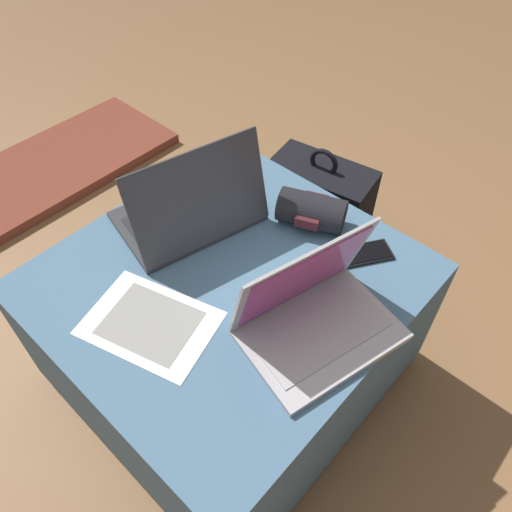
{
  "coord_description": "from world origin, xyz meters",
  "views": [
    {
      "loc": [
        -0.54,
        -0.59,
        1.43
      ],
      "look_at": [
        0.05,
        -0.06,
        0.55
      ],
      "focal_mm": 35.0,
      "sensor_mm": 36.0,
      "label": 1
    }
  ],
  "objects_px": {
    "paper_sheet": "(150,323)",
    "cell_phone": "(365,254)",
    "laptop_near": "(315,315)",
    "wrist_brace": "(312,210)",
    "backpack": "(319,213)",
    "laptop_far": "(191,210)"
  },
  "relations": [
    {
      "from": "laptop_far",
      "to": "backpack",
      "type": "bearing_deg",
      "value": -173.54
    },
    {
      "from": "laptop_near",
      "to": "backpack",
      "type": "relative_size",
      "value": 0.81
    },
    {
      "from": "paper_sheet",
      "to": "cell_phone",
      "type": "bearing_deg",
      "value": -41.88
    },
    {
      "from": "paper_sheet",
      "to": "wrist_brace",
      "type": "relative_size",
      "value": 1.7
    },
    {
      "from": "backpack",
      "to": "paper_sheet",
      "type": "xyz_separation_m",
      "value": [
        -0.81,
        -0.1,
        0.27
      ]
    },
    {
      "from": "laptop_near",
      "to": "laptop_far",
      "type": "distance_m",
      "value": 0.45
    },
    {
      "from": "cell_phone",
      "to": "laptop_near",
      "type": "bearing_deg",
      "value": 132.0
    },
    {
      "from": "laptop_near",
      "to": "wrist_brace",
      "type": "relative_size",
      "value": 1.93
    },
    {
      "from": "laptop_far",
      "to": "backpack",
      "type": "height_order",
      "value": "laptop_far"
    },
    {
      "from": "laptop_far",
      "to": "wrist_brace",
      "type": "relative_size",
      "value": 2.08
    },
    {
      "from": "cell_phone",
      "to": "wrist_brace",
      "type": "height_order",
      "value": "wrist_brace"
    },
    {
      "from": "laptop_near",
      "to": "backpack",
      "type": "bearing_deg",
      "value": 48.69
    },
    {
      "from": "laptop_near",
      "to": "paper_sheet",
      "type": "height_order",
      "value": "laptop_near"
    },
    {
      "from": "paper_sheet",
      "to": "laptop_far",
      "type": "bearing_deg",
      "value": 13.49
    },
    {
      "from": "laptop_near",
      "to": "paper_sheet",
      "type": "distance_m",
      "value": 0.38
    },
    {
      "from": "wrist_brace",
      "to": "laptop_far",
      "type": "bearing_deg",
      "value": 133.63
    },
    {
      "from": "laptop_near",
      "to": "cell_phone",
      "type": "xyz_separation_m",
      "value": [
        0.27,
        0.04,
        -0.05
      ]
    },
    {
      "from": "backpack",
      "to": "wrist_brace",
      "type": "xyz_separation_m",
      "value": [
        -0.3,
        -0.17,
        0.32
      ]
    },
    {
      "from": "paper_sheet",
      "to": "backpack",
      "type": "bearing_deg",
      "value": -9.4
    },
    {
      "from": "laptop_near",
      "to": "cell_phone",
      "type": "distance_m",
      "value": 0.28
    },
    {
      "from": "cell_phone",
      "to": "paper_sheet",
      "type": "relative_size",
      "value": 0.45
    },
    {
      "from": "laptop_far",
      "to": "backpack",
      "type": "distance_m",
      "value": 0.62
    }
  ]
}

